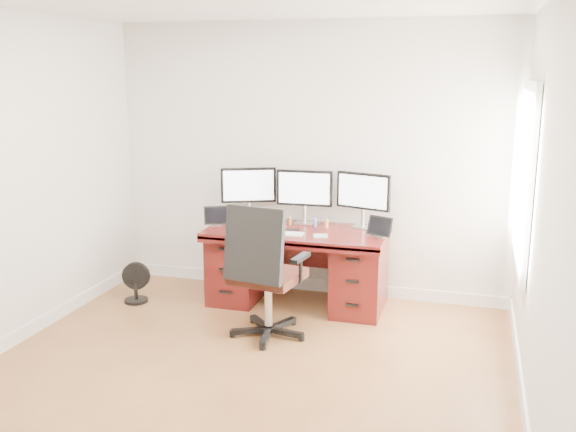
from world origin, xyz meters
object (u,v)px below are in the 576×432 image
(keyboard, at_px, (287,234))
(monitor_center, at_px, (304,190))
(desk, at_px, (298,264))
(office_chair, at_px, (265,295))
(floor_fan, at_px, (135,283))

(keyboard, bearing_deg, monitor_center, 82.18)
(desk, height_order, keyboard, keyboard)
(office_chair, relative_size, floor_fan, 2.95)
(monitor_center, height_order, keyboard, monitor_center)
(floor_fan, bearing_deg, keyboard, -3.03)
(floor_fan, height_order, keyboard, keyboard)
(desk, bearing_deg, office_chair, -92.93)
(office_chair, xyz_separation_m, monitor_center, (0.04, 1.10, 0.70))
(desk, xyz_separation_m, monitor_center, (0.00, 0.24, 0.68))
(office_chair, relative_size, monitor_center, 2.12)
(desk, height_order, monitor_center, monitor_center)
(desk, bearing_deg, monitor_center, 89.98)
(office_chair, bearing_deg, floor_fan, 172.34)
(desk, xyz_separation_m, keyboard, (-0.04, -0.23, 0.36))
(desk, height_order, office_chair, office_chair)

